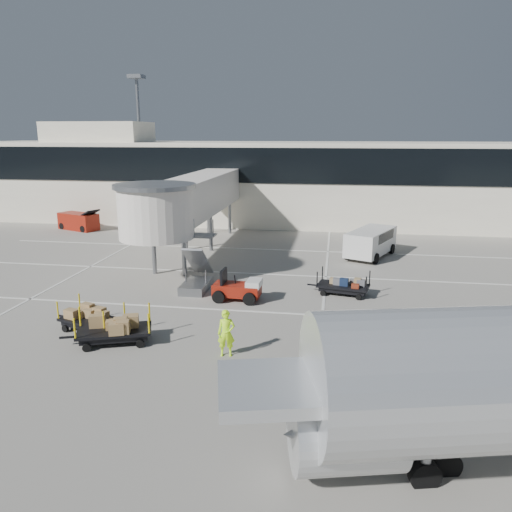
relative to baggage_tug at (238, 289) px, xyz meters
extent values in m
plane|color=#A9A497|center=(-1.37, -3.68, -0.62)|extent=(140.00, 140.00, 0.00)
cube|color=silver|center=(-1.37, -1.68, -0.61)|extent=(40.00, 0.15, 0.02)
cube|color=silver|center=(-1.37, 5.32, -0.61)|extent=(40.00, 0.15, 0.02)
cube|color=silver|center=(-1.37, 12.32, -0.61)|extent=(40.00, 0.15, 0.02)
cube|color=silver|center=(4.63, 6.32, -0.61)|extent=(0.15, 30.00, 0.02)
cube|color=silver|center=(-11.37, 6.32, -0.61)|extent=(0.15, 30.00, 0.02)
cube|color=white|center=(-1.37, 26.32, 3.38)|extent=(64.00, 12.00, 8.00)
cube|color=black|center=(-1.37, 20.27, 5.38)|extent=(64.00, 0.12, 3.20)
cube|color=white|center=(-19.37, 24.32, 8.38)|extent=(10.00, 6.00, 2.00)
cylinder|color=gray|center=(-17.37, 30.32, 6.88)|extent=(0.36, 0.36, 15.00)
cube|color=gray|center=(-17.37, 30.32, 14.38)|extent=(1.60, 1.60, 0.40)
cube|color=white|center=(-5.37, 11.32, 3.68)|extent=(3.00, 18.00, 2.80)
cylinder|color=white|center=(-5.37, 2.32, 3.68)|extent=(4.40, 4.40, 3.00)
cylinder|color=gray|center=(-5.37, 2.32, 5.28)|extent=(4.80, 4.80, 0.25)
cylinder|color=gray|center=(-6.37, 4.32, 0.83)|extent=(0.28, 0.28, 2.90)
cylinder|color=gray|center=(-4.37, 4.32, 0.83)|extent=(0.28, 0.28, 2.90)
cylinder|color=gray|center=(-6.37, 11.32, 0.83)|extent=(0.28, 0.28, 2.90)
cylinder|color=gray|center=(-4.37, 11.32, 0.83)|extent=(0.28, 0.28, 2.90)
cylinder|color=gray|center=(-6.37, 18.32, 0.83)|extent=(0.28, 0.28, 2.90)
cylinder|color=gray|center=(-4.37, 18.32, 0.83)|extent=(0.28, 0.28, 2.90)
cube|color=gray|center=(-2.77, 1.32, -0.37)|extent=(1.40, 2.60, 0.50)
cube|color=gray|center=(-2.77, 1.92, 0.98)|extent=(1.20, 2.60, 2.06)
cube|color=gray|center=(-2.77, 3.32, 2.23)|extent=(1.40, 1.20, 0.12)
cube|color=maroon|center=(-0.07, 0.00, -0.03)|extent=(2.61, 1.35, 0.64)
cube|color=silver|center=(0.88, -0.05, 0.39)|extent=(0.80, 1.21, 0.37)
cube|color=black|center=(-0.81, 0.04, 0.60)|extent=(0.18, 1.07, 0.96)
cylinder|color=black|center=(-0.96, -0.64, -0.28)|extent=(0.69, 0.30, 0.68)
cylinder|color=black|center=(-0.88, 0.74, -0.28)|extent=(0.69, 0.30, 0.68)
cylinder|color=black|center=(0.74, -0.73, -0.28)|extent=(0.69, 0.30, 0.68)
cylinder|color=black|center=(0.81, 0.65, -0.28)|extent=(0.69, 0.30, 0.68)
cube|color=black|center=(5.67, 1.86, -0.10)|extent=(3.06, 1.96, 0.11)
cube|color=black|center=(5.67, 1.86, -0.27)|extent=(2.74, 1.70, 0.24)
cube|color=black|center=(3.96, 2.21, -0.24)|extent=(0.66, 0.21, 0.08)
cylinder|color=black|center=(4.57, 1.43, -0.46)|extent=(0.34, 0.19, 0.32)
cylinder|color=black|center=(4.83, 2.68, -0.46)|extent=(0.34, 0.19, 0.32)
cylinder|color=black|center=(6.51, 1.03, -0.46)|extent=(0.34, 0.19, 0.32)
cylinder|color=black|center=(6.77, 2.28, -0.46)|extent=(0.34, 0.19, 0.32)
cylinder|color=black|center=(4.21, 1.51, 0.33)|extent=(0.07, 0.07, 0.85)
cylinder|color=black|center=(4.46, 2.76, 0.33)|extent=(0.07, 0.07, 0.85)
cylinder|color=black|center=(6.87, 0.96, 0.33)|extent=(0.07, 0.07, 0.85)
cylinder|color=black|center=(7.13, 2.21, 0.33)|extent=(0.07, 0.07, 0.85)
cube|color=#967B51|center=(4.76, 1.78, 0.13)|extent=(0.52, 0.37, 0.35)
cube|color=maroon|center=(5.71, 1.49, 0.13)|extent=(0.53, 0.38, 0.34)
cube|color=#57595D|center=(6.48, 1.46, 0.16)|extent=(0.51, 0.39, 0.41)
cube|color=#121F3A|center=(6.12, 1.68, 0.14)|extent=(0.53, 0.43, 0.37)
cube|color=maroon|center=(5.60, 2.25, 0.09)|extent=(0.42, 0.44, 0.27)
cube|color=#121F3A|center=(6.53, 2.09, 0.11)|extent=(0.49, 0.34, 0.31)
cube|color=#121F3A|center=(5.50, 2.37, 0.15)|extent=(0.42, 0.35, 0.39)
cube|color=#121F3A|center=(6.20, 1.27, 0.08)|extent=(0.55, 0.46, 0.25)
cube|color=#967B51|center=(5.39, 1.81, 0.14)|extent=(0.42, 0.33, 0.36)
cube|color=black|center=(-4.19, -6.51, -0.05)|extent=(3.46, 2.52, 0.12)
cube|color=black|center=(-4.19, -6.51, -0.23)|extent=(3.09, 2.20, 0.26)
cube|color=black|center=(-6.01, -7.16, -0.20)|extent=(0.71, 0.32, 0.08)
cylinder|color=black|center=(-4.99, -7.54, -0.44)|extent=(0.38, 0.26, 0.35)
cylinder|color=black|center=(-5.46, -6.22, -0.44)|extent=(0.38, 0.26, 0.35)
cylinder|color=black|center=(-2.93, -6.80, -0.44)|extent=(0.38, 0.26, 0.35)
cylinder|color=black|center=(-3.40, -5.48, -0.44)|extent=(0.38, 0.26, 0.35)
cylinder|color=yellow|center=(-5.37, -7.67, 0.42)|extent=(0.07, 0.07, 0.94)
cylinder|color=yellow|center=(-5.84, -6.35, 0.42)|extent=(0.07, 0.07, 0.94)
cylinder|color=yellow|center=(-2.55, -6.66, 0.42)|extent=(0.07, 0.07, 0.94)
cylinder|color=yellow|center=(-3.02, -5.34, 0.42)|extent=(0.07, 0.07, 0.94)
cube|color=#A3824F|center=(-3.83, -6.56, 0.20)|extent=(0.69, 0.66, 0.36)
cube|color=#A3824F|center=(-3.88, -6.12, 0.25)|extent=(0.71, 0.65, 0.47)
cube|color=#A3824F|center=(-4.84, -6.45, 0.29)|extent=(0.65, 0.60, 0.54)
cube|color=#A3824F|center=(-3.87, -6.69, 0.25)|extent=(0.70, 0.58, 0.47)
cube|color=#A3824F|center=(-4.70, -6.15, 0.21)|extent=(0.73, 0.66, 0.38)
cube|color=#A3824F|center=(-3.77, -6.79, 0.21)|extent=(0.56, 0.53, 0.39)
cube|color=#A3824F|center=(-3.23, -6.62, 0.20)|extent=(0.77, 0.68, 0.37)
cube|color=#A3824F|center=(-4.38, -6.92, 0.23)|extent=(0.64, 0.62, 0.43)
cube|color=#A3824F|center=(-3.18, -6.07, 0.23)|extent=(0.81, 0.76, 0.42)
cube|color=black|center=(-5.82, -5.39, -0.08)|extent=(3.22, 2.29, 0.12)
cube|color=black|center=(-5.82, -5.39, -0.26)|extent=(2.88, 1.99, 0.24)
cube|color=black|center=(-7.52, -4.83, -0.23)|extent=(0.67, 0.28, 0.08)
cylinder|color=black|center=(-6.99, -5.69, -0.45)|extent=(0.36, 0.23, 0.33)
cylinder|color=black|center=(-6.58, -4.45, -0.45)|extent=(0.36, 0.23, 0.33)
cylinder|color=black|center=(-5.05, -6.33, -0.45)|extent=(0.36, 0.23, 0.33)
cylinder|color=black|center=(-4.64, -5.08, -0.45)|extent=(0.36, 0.23, 0.33)
cylinder|color=yellow|center=(-7.35, -5.58, 0.35)|extent=(0.07, 0.07, 0.87)
cylinder|color=yellow|center=(-6.94, -4.33, 0.35)|extent=(0.07, 0.07, 0.87)
cylinder|color=yellow|center=(-4.69, -6.44, 0.35)|extent=(0.07, 0.07, 0.87)
cylinder|color=yellow|center=(-4.28, -5.20, 0.35)|extent=(0.07, 0.07, 0.87)
cube|color=#A3824F|center=(-5.46, -5.76, 0.18)|extent=(0.71, 0.56, 0.40)
cube|color=#A3824F|center=(-6.37, -4.93, 0.24)|extent=(0.60, 0.65, 0.53)
cube|color=#A3824F|center=(-6.07, -4.88, 0.23)|extent=(0.50, 0.50, 0.52)
cube|color=#A3824F|center=(-5.13, -5.17, 0.15)|extent=(0.60, 0.59, 0.34)
cube|color=#A3824F|center=(-5.68, -5.84, 0.24)|extent=(0.66, 0.65, 0.52)
cube|color=#A3824F|center=(-5.02, -5.47, 0.19)|extent=(0.68, 0.55, 0.43)
cube|color=#A3824F|center=(-6.63, -5.59, 0.22)|extent=(0.52, 0.48, 0.48)
cube|color=#A3824F|center=(-6.09, -5.66, 0.18)|extent=(0.65, 0.57, 0.42)
imported|color=#B9FF1A|center=(0.87, -6.97, 0.36)|extent=(0.79, 0.59, 1.96)
cube|color=silver|center=(7.73, 11.24, 0.54)|extent=(4.10, 5.71, 1.71)
cube|color=silver|center=(8.69, 13.41, 0.21)|extent=(2.11, 1.38, 0.99)
cube|color=black|center=(7.82, 11.44, 0.98)|extent=(3.32, 3.90, 0.68)
cylinder|color=black|center=(6.06, 10.05, -0.24)|extent=(0.54, 0.79, 0.75)
cylinder|color=black|center=(7.98, 9.20, -0.24)|extent=(0.54, 0.79, 0.75)
cylinder|color=black|center=(7.48, 13.28, -0.24)|extent=(0.54, 0.79, 0.75)
cylinder|color=black|center=(9.40, 12.44, -0.24)|extent=(0.54, 0.79, 0.75)
cube|color=maroon|center=(-18.87, 17.81, 0.16)|extent=(4.28, 3.03, 1.56)
cube|color=black|center=(-17.23, 17.14, 1.15)|extent=(1.47, 1.72, 0.55)
cylinder|color=black|center=(-20.49, 17.68, -0.31)|extent=(0.68, 0.48, 0.62)
cylinder|color=black|center=(-19.94, 19.03, -0.31)|extent=(0.68, 0.48, 0.62)
cylinder|color=black|center=(-17.80, 16.58, -0.31)|extent=(0.68, 0.48, 0.62)
cylinder|color=black|center=(-17.25, 17.93, -0.31)|extent=(0.68, 0.48, 0.62)
cube|color=silver|center=(6.89, -13.56, 2.16)|extent=(9.63, 4.76, 0.32)
cylinder|color=silver|center=(5.54, -13.90, 0.82)|extent=(3.22, 2.74, 2.13)
cube|color=silver|center=(5.54, -13.90, 1.65)|extent=(0.78, 0.40, 1.02)
cylinder|color=gray|center=(8.24, -13.22, -0.11)|extent=(0.28, 0.28, 1.02)
cylinder|color=black|center=(8.24, -13.22, -0.34)|extent=(0.88, 0.49, 0.83)
cylinder|color=gray|center=(7.61, -13.76, 0.12)|extent=(0.26, 0.26, 1.48)
cylinder|color=black|center=(7.61, -13.76, -0.34)|extent=(0.88, 0.49, 0.83)
camera|label=1|loc=(5.05, -25.47, 8.27)|focal=35.00mm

